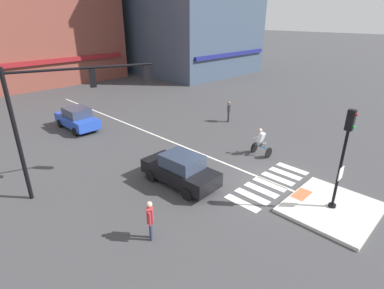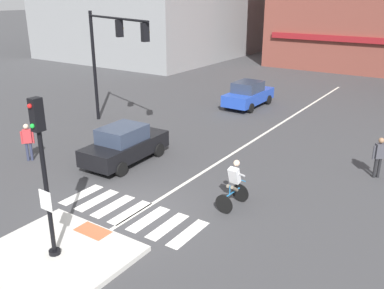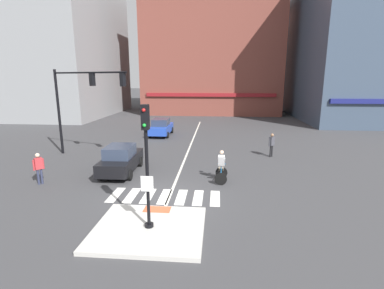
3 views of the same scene
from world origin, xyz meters
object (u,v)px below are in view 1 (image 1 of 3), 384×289
object	(u,v)px
signal_pole	(344,151)
pedestrian_waiting_far_side	(229,110)
car_blue_westbound_distant	(77,118)
cyclist	(261,142)
pedestrian_at_curb_left	(150,218)
traffic_light_mast	(64,104)
car_black_westbound_near	(180,170)

from	to	relation	value
signal_pole	pedestrian_waiting_far_side	size ratio (longest dim) A/B	2.64
signal_pole	car_blue_westbound_distant	xyz separation A→B (m)	(-2.98, 17.72, -2.00)
cyclist	pedestrian_at_curb_left	xyz separation A→B (m)	(-9.42, -1.25, 0.11)
traffic_light_mast	car_black_westbound_near	distance (m)	6.14
car_blue_westbound_distant	pedestrian_waiting_far_side	xyz separation A→B (m)	(9.21, -7.02, 0.17)
pedestrian_at_curb_left	car_black_westbound_near	bearing A→B (deg)	31.21
traffic_light_mast	car_black_westbound_near	size ratio (longest dim) A/B	1.45
traffic_light_mast	cyclist	bearing A→B (deg)	-23.70
traffic_light_mast	cyclist	world-z (taller)	traffic_light_mast
car_blue_westbound_distant	pedestrian_waiting_far_side	bearing A→B (deg)	-37.32
car_black_westbound_near	pedestrian_at_curb_left	bearing A→B (deg)	-148.79
car_black_westbound_near	cyclist	world-z (taller)	cyclist
car_black_westbound_near	car_blue_westbound_distant	size ratio (longest dim) A/B	1.01
signal_pole	cyclist	distance (m)	6.32
cyclist	pedestrian_at_curb_left	distance (m)	9.50
pedestrian_at_curb_left	pedestrian_waiting_far_side	distance (m)	14.55
signal_pole	traffic_light_mast	xyz separation A→B (m)	(-7.00, 9.64, 1.46)
car_blue_westbound_distant	cyclist	distance (m)	13.55
car_blue_westbound_distant	cyclist	size ratio (longest dim) A/B	2.45
cyclist	traffic_light_mast	bearing A→B (deg)	156.30
traffic_light_mast	car_blue_westbound_distant	size ratio (longest dim) A/B	1.46
signal_pole	pedestrian_waiting_far_side	bearing A→B (deg)	59.82
traffic_light_mast	car_black_westbound_near	world-z (taller)	traffic_light_mast
car_black_westbound_near	pedestrian_waiting_far_side	xyz separation A→B (m)	(9.38, 4.36, 0.17)
signal_pole	car_blue_westbound_distant	size ratio (longest dim) A/B	1.07
car_black_westbound_near	cyclist	bearing A→B (deg)	-9.17
car_black_westbound_near	signal_pole	bearing A→B (deg)	-63.57
traffic_light_mast	cyclist	size ratio (longest dim) A/B	3.58
signal_pole	car_black_westbound_near	world-z (taller)	signal_pole
traffic_light_mast	pedestrian_waiting_far_side	world-z (taller)	traffic_light_mast
pedestrian_at_curb_left	cyclist	bearing A→B (deg)	7.56
car_black_westbound_near	car_blue_westbound_distant	distance (m)	11.38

